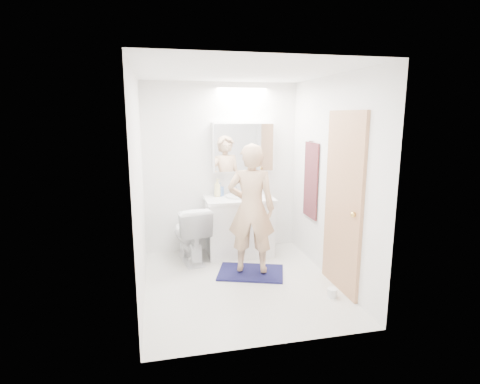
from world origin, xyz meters
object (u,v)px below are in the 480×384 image
object	(u,v)px
person	(251,209)
toilet	(190,233)
toilet_paper_roll	(332,293)
soap_bottle_a	(217,188)
vanity_cabinet	(239,227)
soap_bottle_b	(220,189)
medicine_cabinet	(243,147)
toothbrush_cup	(248,191)

from	to	relation	value
person	toilet	bearing A→B (deg)	-22.18
toilet_paper_roll	soap_bottle_a	bearing A→B (deg)	120.66
vanity_cabinet	soap_bottle_a	size ratio (longest dim) A/B	3.59
toilet	soap_bottle_b	world-z (taller)	soap_bottle_b
medicine_cabinet	toilet	bearing A→B (deg)	-158.07
person	toothbrush_cup	bearing A→B (deg)	-82.21
soap_bottle_a	toilet_paper_roll	bearing A→B (deg)	-59.34
toothbrush_cup	vanity_cabinet	bearing A→B (deg)	-135.53
soap_bottle_b	toilet	bearing A→B (deg)	-147.66
soap_bottle_b	toothbrush_cup	xyz separation A→B (m)	(0.40, -0.02, -0.04)
medicine_cabinet	soap_bottle_b	xyz separation A→B (m)	(-0.34, -0.03, -0.59)
toilet	toothbrush_cup	distance (m)	1.03
medicine_cabinet	soap_bottle_b	world-z (taller)	medicine_cabinet
toilet	person	xyz separation A→B (m)	(0.70, -0.60, 0.45)
toilet_paper_roll	vanity_cabinet	bearing A→B (deg)	115.04
vanity_cabinet	soap_bottle_a	bearing A→B (deg)	151.78
medicine_cabinet	toothbrush_cup	size ratio (longest dim) A/B	8.34
vanity_cabinet	medicine_cabinet	distance (m)	1.13
toothbrush_cup	soap_bottle_a	bearing A→B (deg)	-178.71
soap_bottle_a	soap_bottle_b	size ratio (longest dim) A/B	1.34
medicine_cabinet	toilet_paper_roll	distance (m)	2.33
toothbrush_cup	toilet	bearing A→B (deg)	-162.36
medicine_cabinet	toilet	xyz separation A→B (m)	(-0.81, -0.32, -1.11)
toilet	person	bearing A→B (deg)	128.75
soap_bottle_a	toothbrush_cup	world-z (taller)	soap_bottle_a
medicine_cabinet	person	world-z (taller)	medicine_cabinet
vanity_cabinet	toothbrush_cup	xyz separation A→B (m)	(0.16, 0.16, 0.48)
vanity_cabinet	toilet	bearing A→B (deg)	-170.70
vanity_cabinet	soap_bottle_a	xyz separation A→B (m)	(-0.28, 0.15, 0.56)
toilet	toilet_paper_roll	xyz separation A→B (m)	(1.41, -1.40, -0.34)
vanity_cabinet	toilet_paper_roll	xyz separation A→B (m)	(0.71, -1.52, -0.34)
medicine_cabinet	soap_bottle_b	bearing A→B (deg)	-174.98
person	soap_bottle_a	xyz separation A→B (m)	(-0.27, 0.87, 0.11)
medicine_cabinet	vanity_cabinet	bearing A→B (deg)	-116.64
soap_bottle_b	toilet_paper_roll	xyz separation A→B (m)	(0.94, -1.70, -0.86)
soap_bottle_b	toothbrush_cup	world-z (taller)	soap_bottle_b
person	soap_bottle_b	xyz separation A→B (m)	(-0.23, 0.90, 0.08)
toilet	person	distance (m)	1.03
person	toothbrush_cup	xyz separation A→B (m)	(0.17, 0.88, 0.03)
toothbrush_cup	medicine_cabinet	bearing A→B (deg)	139.05
soap_bottle_b	toothbrush_cup	bearing A→B (deg)	-2.87
vanity_cabinet	soap_bottle_b	size ratio (longest dim) A/B	4.80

